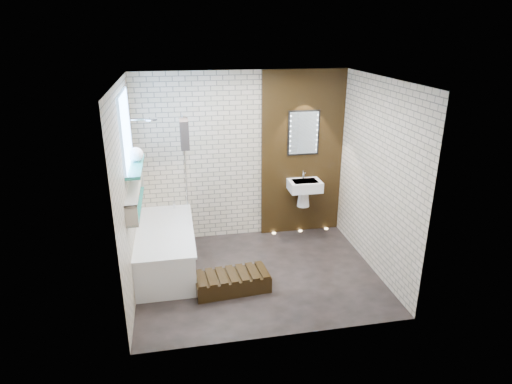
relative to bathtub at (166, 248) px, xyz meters
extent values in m
plane|color=black|center=(1.22, -0.45, -0.29)|extent=(3.20, 3.20, 0.00)
cube|color=#BCAF95|center=(1.22, 0.85, 1.01)|extent=(3.20, 0.04, 2.60)
cube|color=#BCAF95|center=(1.22, -1.75, 1.01)|extent=(3.20, 0.04, 2.60)
cube|color=#BCAF95|center=(-0.38, -0.45, 1.01)|extent=(0.04, 2.60, 2.60)
cube|color=#BCAF95|center=(2.82, -0.45, 1.01)|extent=(0.04, 2.60, 2.60)
plane|color=white|center=(1.22, -0.45, 2.31)|extent=(3.20, 3.20, 0.00)
cube|color=black|center=(2.17, 0.82, 1.01)|extent=(1.30, 0.06, 2.60)
cube|color=#7FADE0|center=(-0.36, -0.10, 1.71)|extent=(0.03, 1.00, 0.90)
cube|color=#238073|center=(-0.29, -0.10, 1.24)|extent=(0.18, 1.00, 0.04)
cube|color=#238073|center=(-0.31, -0.30, 0.79)|extent=(0.14, 1.30, 0.03)
cube|color=#B2A899|center=(-0.31, -0.30, 1.02)|extent=(0.14, 1.30, 0.03)
cube|color=#B2A899|center=(-0.31, -0.94, 0.91)|extent=(0.14, 0.03, 0.26)
cube|color=#B2A899|center=(-0.31, 0.33, 0.91)|extent=(0.14, 0.03, 0.26)
cube|color=white|center=(0.00, 0.00, -0.02)|extent=(0.75, 1.70, 0.55)
cube|color=white|center=(0.00, 0.00, 0.27)|extent=(0.79, 1.74, 0.03)
cylinder|color=silver|center=(0.15, 0.73, 0.35)|extent=(0.04, 0.04, 0.12)
cube|color=white|center=(0.35, 0.44, 0.99)|extent=(0.01, 0.78, 1.40)
cube|color=#292321|center=(0.35, 0.18, 1.56)|extent=(0.11, 0.29, 0.38)
cylinder|color=silver|center=(-0.08, 0.50, 1.71)|extent=(0.18, 0.18, 0.02)
cube|color=white|center=(2.17, 0.61, 0.56)|extent=(0.50, 0.36, 0.16)
cone|color=white|center=(2.17, 0.66, 0.34)|extent=(0.20, 0.20, 0.28)
cylinder|color=silver|center=(2.17, 0.71, 0.71)|extent=(0.03, 0.03, 0.14)
cube|color=black|center=(2.17, 0.78, 1.36)|extent=(0.50, 0.02, 0.70)
cube|color=silver|center=(2.17, 0.77, 1.36)|extent=(0.45, 0.01, 0.65)
cube|color=black|center=(0.83, -0.75, -0.19)|extent=(0.98, 0.50, 0.21)
cylinder|color=maroon|center=(-0.31, 0.05, 0.88)|extent=(0.06, 0.06, 0.15)
cylinder|color=maroon|center=(-0.31, -0.77, 0.88)|extent=(0.06, 0.06, 0.14)
cylinder|color=#A54A19|center=(-0.31, -0.77, 0.87)|extent=(0.06, 0.06, 0.13)
cylinder|color=#A54A19|center=(-0.31, -0.53, 0.86)|extent=(0.05, 0.05, 0.11)
sphere|color=white|center=(-0.28, 0.04, 1.35)|extent=(0.19, 0.19, 0.19)
cylinder|color=#FFD899|center=(1.72, 0.75, -0.29)|extent=(0.06, 0.06, 0.01)
cylinder|color=#FFD899|center=(2.17, 0.75, -0.29)|extent=(0.06, 0.06, 0.01)
cylinder|color=#FFD899|center=(2.62, 0.75, -0.29)|extent=(0.06, 0.06, 0.01)
camera|label=1|loc=(0.22, -5.58, 2.89)|focal=30.85mm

